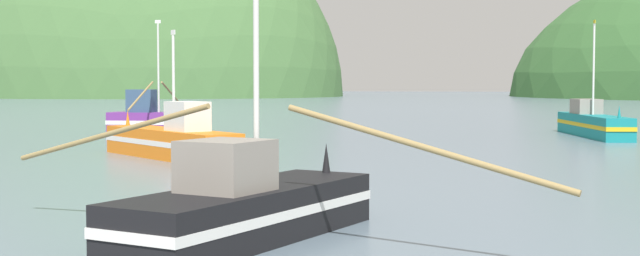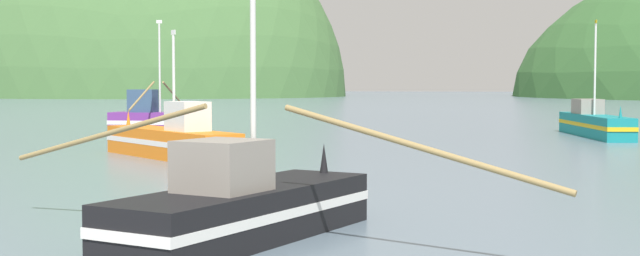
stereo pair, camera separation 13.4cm
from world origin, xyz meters
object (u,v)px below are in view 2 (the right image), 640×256
at_px(fishing_boat_purple, 157,119).
at_px(fishing_boat_teal, 594,123).
at_px(fishing_boat_black, 243,207).
at_px(fishing_boat_orange, 172,141).

xyz_separation_m(fishing_boat_purple, fishing_boat_teal, (26.57, 3.08, -0.14)).
distance_m(fishing_boat_teal, fishing_boat_black, 38.18).
bearing_deg(fishing_boat_orange, fishing_boat_teal, -93.80).
relative_size(fishing_boat_teal, fishing_boat_black, 0.86).
xyz_separation_m(fishing_boat_purple, fishing_boat_black, (15.33, -33.41, -0.23)).
height_order(fishing_boat_purple, fishing_boat_black, fishing_boat_purple).
bearing_deg(fishing_boat_teal, fishing_boat_orange, -54.71).
xyz_separation_m(fishing_boat_teal, fishing_boat_black, (-11.24, -36.49, -0.09)).
height_order(fishing_boat_orange, fishing_boat_black, fishing_boat_black).
bearing_deg(fishing_boat_purple, fishing_boat_orange, -69.38).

